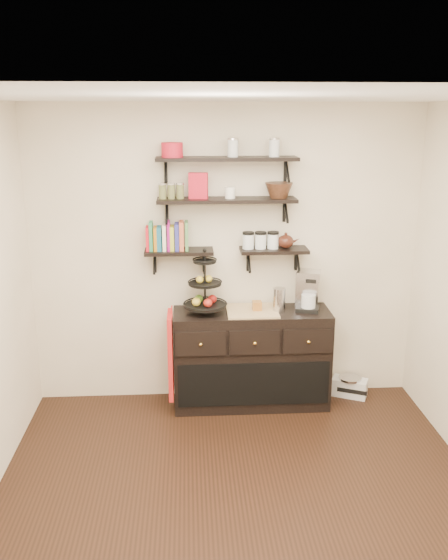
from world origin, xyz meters
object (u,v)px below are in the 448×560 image
radio (350,386)px  fruit_stand (205,292)px  coffee_maker (308,291)px  sideboard (251,358)px

radio → fruit_stand: bearing=-151.6°
coffee_maker → radio: (0.46, 0.06, -0.98)m
coffee_maker → radio: coffee_maker is taller
fruit_stand → radio: (1.37, 0.09, -1.00)m
sideboard → fruit_stand: (-0.41, 0.00, 0.64)m
fruit_stand → radio: 1.70m
fruit_stand → coffee_maker: size_ratio=1.51×
coffee_maker → radio: size_ratio=1.03×
coffee_maker → radio: bearing=24.4°
radio → coffee_maker: bearing=-147.1°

